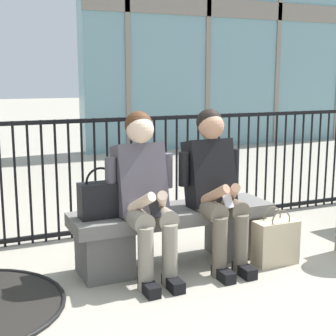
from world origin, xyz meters
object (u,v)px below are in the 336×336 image
(handbag_on_bench, at_px, (101,199))
(shopping_bag, at_px, (276,242))
(seated_person_with_phone, at_px, (144,190))
(seated_person_companion, at_px, (215,183))
(stone_bench, at_px, (173,230))

(handbag_on_bench, distance_m, shopping_bag, 1.41)
(seated_person_with_phone, height_order, seated_person_companion, same)
(stone_bench, distance_m, shopping_bag, 0.81)
(seated_person_with_phone, relative_size, shopping_bag, 2.68)
(stone_bench, xyz_separation_m, seated_person_companion, (0.29, -0.13, 0.38))
(seated_person_companion, height_order, handbag_on_bench, seated_person_companion)
(seated_person_companion, distance_m, shopping_bag, 0.68)
(seated_person_with_phone, height_order, handbag_on_bench, seated_person_with_phone)
(stone_bench, xyz_separation_m, seated_person_with_phone, (-0.29, -0.13, 0.38))
(seated_person_with_phone, relative_size, handbag_on_bench, 3.28)
(stone_bench, relative_size, shopping_bag, 3.54)
(seated_person_companion, xyz_separation_m, handbag_on_bench, (-0.87, 0.12, -0.07))
(handbag_on_bench, bearing_deg, seated_person_with_phone, -22.28)
(seated_person_with_phone, distance_m, shopping_bag, 1.14)
(handbag_on_bench, xyz_separation_m, shopping_bag, (1.31, -0.32, -0.41))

